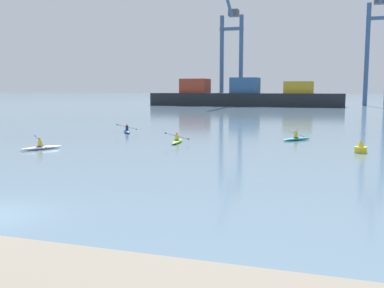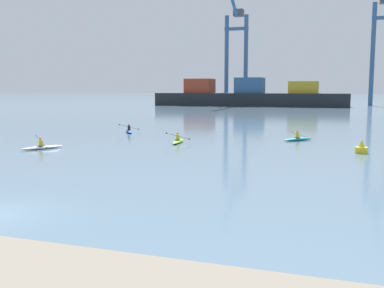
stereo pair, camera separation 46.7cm
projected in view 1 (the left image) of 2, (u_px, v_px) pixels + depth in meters
name	position (u px, v px, depth m)	size (l,w,h in m)	color
container_barge	(244.00, 96.00, 121.15)	(51.52, 9.79, 7.59)	#1E2328
gantry_crane_west	(231.00, 45.00, 130.48)	(7.01, 17.88, 34.38)	#335684
gantry_crane_west_mid	(379.00, 38.00, 120.60)	(6.62, 17.26, 35.34)	#335684
channel_buoy	(361.00, 148.00, 33.22)	(0.90, 0.90, 1.00)	yellow
kayak_white	(41.00, 147.00, 35.03)	(2.20, 3.25, 1.08)	silver
kayak_teal	(297.00, 139.00, 41.09)	(2.63, 3.00, 0.95)	teal
kayak_blue	(127.00, 131.00, 48.37)	(2.29, 3.21, 0.95)	#2856B2
kayak_lime	(177.00, 141.00, 39.19)	(2.23, 3.45, 0.95)	#7ABC2D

